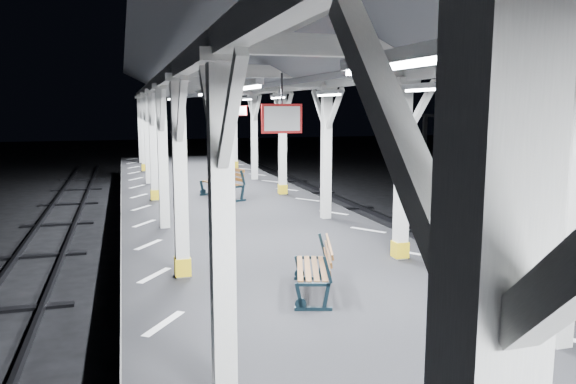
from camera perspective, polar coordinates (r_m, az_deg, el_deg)
name	(u,v)px	position (r m, az deg, el deg)	size (l,w,h in m)	color
ground	(338,371)	(8.59, 5.12, -17.66)	(120.00, 120.00, 0.00)	black
platform	(339,338)	(8.38, 5.17, -14.60)	(6.00, 50.00, 1.00)	black
hazard_stripes_left	(164,323)	(7.69, -12.48, -12.91)	(1.00, 48.00, 0.01)	silver
hazard_stripes_right	(487,289)	(9.34, 19.53, -9.30)	(1.00, 48.00, 0.01)	silver
canopy	(343,49)	(7.72, 5.64, 14.21)	(5.40, 49.00, 4.65)	silver
bench_mid	(317,267)	(8.50, 3.00, -7.62)	(0.93, 1.55, 0.79)	black
bench_far	(225,182)	(17.41, -6.46, 1.03)	(1.20, 1.86, 0.95)	black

